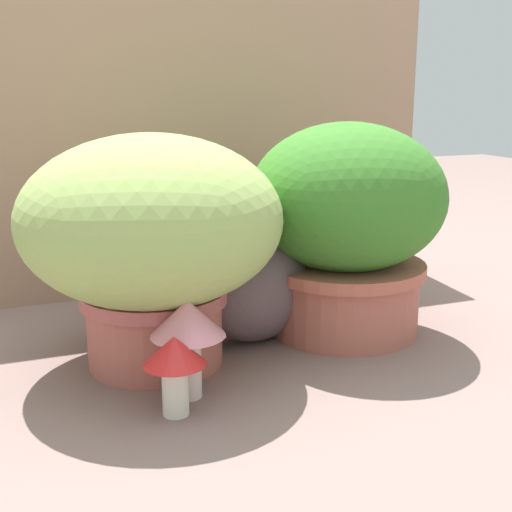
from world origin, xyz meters
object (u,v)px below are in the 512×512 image
(mushroom_ornament_red, at_px, (175,360))
(grass_planter, at_px, (151,234))
(cat, at_px, (263,280))
(leafy_planter, at_px, (346,222))
(mushroom_ornament_pink, at_px, (188,326))

(mushroom_ornament_red, bearing_deg, grass_planter, 84.83)
(cat, relative_size, mushroom_ornament_red, 3.02)
(grass_planter, distance_m, leafy_planter, 0.41)
(leafy_planter, height_order, mushroom_ornament_red, leafy_planter)
(grass_planter, xyz_separation_m, mushroom_ornament_red, (-0.02, -0.22, -0.15))
(leafy_planter, bearing_deg, mushroom_ornament_pink, -154.04)
(grass_planter, relative_size, mushroom_ornament_red, 3.63)
(grass_planter, relative_size, leafy_planter, 1.08)
(grass_planter, distance_m, mushroom_ornament_red, 0.27)
(grass_planter, bearing_deg, mushroom_ornament_pink, -83.87)
(cat, distance_m, mushroom_ornament_red, 0.37)
(mushroom_ornament_pink, bearing_deg, grass_planter, 96.13)
(cat, bearing_deg, leafy_planter, -7.99)
(grass_planter, xyz_separation_m, mushroom_ornament_pink, (0.02, -0.16, -0.12))
(grass_planter, distance_m, cat, 0.27)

